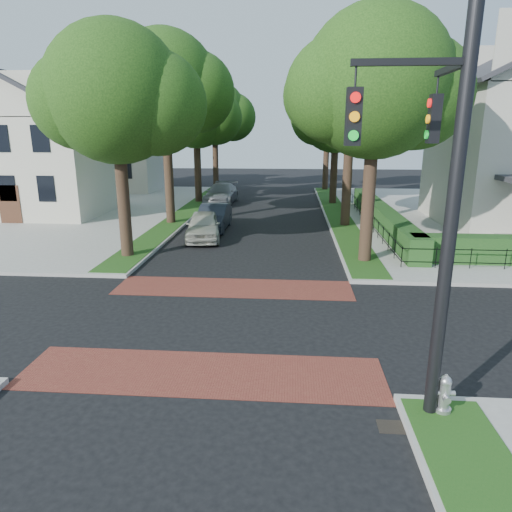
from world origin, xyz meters
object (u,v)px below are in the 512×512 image
(parked_car_front, at_px, (204,226))
(parked_car_rear, at_px, (221,194))
(traffic_signal, at_px, (439,192))
(fire_hydrant, at_px, (444,394))
(parked_car_middle, at_px, (214,217))

(parked_car_front, relative_size, parked_car_rear, 0.81)
(traffic_signal, distance_m, parked_car_rear, 29.86)
(fire_hydrant, bearing_deg, parked_car_front, 109.08)
(parked_car_front, distance_m, fire_hydrant, 17.65)
(traffic_signal, relative_size, fire_hydrant, 9.34)
(parked_car_middle, xyz_separation_m, fire_hydrant, (7.86, -18.25, -0.21))
(parked_car_front, bearing_deg, parked_car_rear, 87.07)
(parked_car_front, relative_size, fire_hydrant, 5.27)
(parked_car_middle, bearing_deg, traffic_signal, -67.56)
(fire_hydrant, bearing_deg, traffic_signal, 149.84)
(parked_car_front, relative_size, parked_car_middle, 0.97)
(traffic_signal, relative_size, parked_car_rear, 1.44)
(traffic_signal, xyz_separation_m, parked_car_front, (-7.53, 15.54, -3.94))
(parked_car_middle, relative_size, fire_hydrant, 5.43)
(parked_car_middle, relative_size, parked_car_rear, 0.84)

